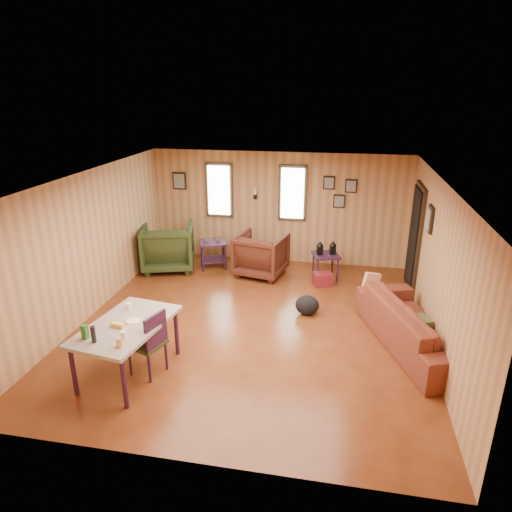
{
  "coord_description": "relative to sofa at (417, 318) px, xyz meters",
  "views": [
    {
      "loc": [
        1.31,
        -6.5,
        3.67
      ],
      "look_at": [
        0.0,
        0.4,
        1.05
      ],
      "focal_mm": 32.0,
      "sensor_mm": 36.0,
      "label": 1
    }
  ],
  "objects": [
    {
      "name": "recliner_green",
      "position": [
        -4.73,
        2.27,
        0.07
      ],
      "size": [
        1.27,
        1.23,
        1.07
      ],
      "primitive_type": "imported",
      "rotation": [
        0.0,
        0.0,
        -2.86
      ],
      "color": "#2A391A",
      "rests_on": "ground"
    },
    {
      "name": "sofa",
      "position": [
        0.0,
        0.0,
        0.0
      ],
      "size": [
        1.48,
        2.47,
        0.93
      ],
      "primitive_type": "imported",
      "rotation": [
        0.0,
        0.0,
        1.93
      ],
      "color": "maroon",
      "rests_on": "ground"
    },
    {
      "name": "end_table",
      "position": [
        -3.82,
        2.51,
        -0.06
      ],
      "size": [
        0.71,
        0.68,
        0.72
      ],
      "rotation": [
        0.0,
        0.0,
        0.37
      ],
      "color": "#371834",
      "rests_on": "ground"
    },
    {
      "name": "dining_chair",
      "position": [
        -3.57,
        -1.4,
        0.05
      ],
      "size": [
        0.53,
        0.53,
        0.92
      ],
      "rotation": [
        0.0,
        0.0,
        -0.32
      ],
      "color": "#2A391A",
      "rests_on": "ground"
    },
    {
      "name": "cooler",
      "position": [
        -1.46,
        1.99,
        -0.34
      ],
      "size": [
        0.42,
        0.36,
        0.26
      ],
      "rotation": [
        0.0,
        0.0,
        0.32
      ],
      "color": "maroon",
      "rests_on": "ground"
    },
    {
      "name": "dining_table",
      "position": [
        -3.88,
        -1.45,
        0.22
      ],
      "size": [
        1.1,
        1.58,
        0.96
      ],
      "rotation": [
        0.0,
        0.0,
        -0.16
      ],
      "color": "#9F9585",
      "rests_on": "ground"
    },
    {
      "name": "room",
      "position": [
        -2.36,
        0.47,
        0.74
      ],
      "size": [
        5.54,
        6.04,
        2.44
      ],
      "color": "brown",
      "rests_on": "ground"
    },
    {
      "name": "recliner_brown",
      "position": [
        -2.74,
        2.3,
        0.02
      ],
      "size": [
        1.1,
        1.05,
        0.96
      ],
      "primitive_type": "imported",
      "rotation": [
        0.0,
        0.0,
        2.93
      ],
      "color": "#4A2116",
      "rests_on": "ground"
    },
    {
      "name": "backpack",
      "position": [
        -1.66,
        0.71,
        -0.29
      ],
      "size": [
        0.49,
        0.43,
        0.35
      ],
      "rotation": [
        0.0,
        0.0,
        0.35
      ],
      "color": "black",
      "rests_on": "ground"
    },
    {
      "name": "side_table",
      "position": [
        -1.44,
        2.35,
        0.08
      ],
      "size": [
        0.62,
        0.62,
        0.8
      ],
      "rotation": [
        0.0,
        0.0,
        0.29
      ],
      "color": "#371834",
      "rests_on": "ground"
    },
    {
      "name": "sofa_pillows",
      "position": [
        -0.29,
        0.41,
        0.03
      ],
      "size": [
        0.97,
        1.54,
        0.32
      ],
      "rotation": [
        0.0,
        0.0,
        0.43
      ],
      "color": "#4D5630",
      "rests_on": "sofa"
    }
  ]
}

